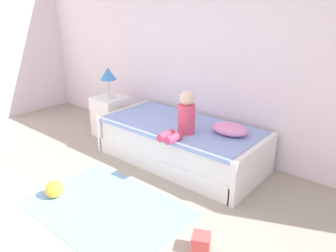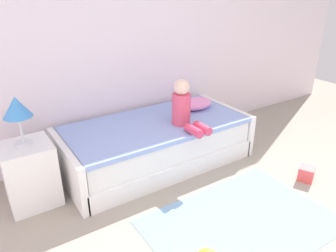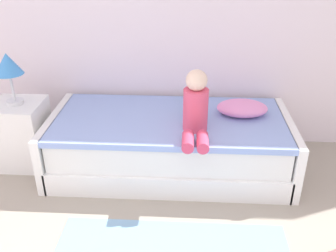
% 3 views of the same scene
% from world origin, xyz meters
% --- Properties ---
extents(bed, '(2.11, 1.00, 0.50)m').
position_xyz_m(bed, '(-0.17, 2.00, 0.25)').
color(bed, white).
rests_on(bed, ground).
extents(nightstand, '(0.44, 0.44, 0.60)m').
position_xyz_m(nightstand, '(-1.52, 2.01, 0.30)').
color(nightstand, white).
rests_on(nightstand, ground).
extents(table_lamp, '(0.24, 0.24, 0.45)m').
position_xyz_m(table_lamp, '(-1.52, 2.01, 0.94)').
color(table_lamp, silver).
rests_on(table_lamp, nightstand).
extents(child_figure, '(0.20, 0.51, 0.50)m').
position_xyz_m(child_figure, '(0.04, 1.77, 0.70)').
color(child_figure, '#E04C6B').
rests_on(child_figure, bed).
extents(pillow, '(0.44, 0.30, 0.13)m').
position_xyz_m(pillow, '(0.45, 2.10, 0.56)').
color(pillow, '#EA8CC6').
rests_on(pillow, bed).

